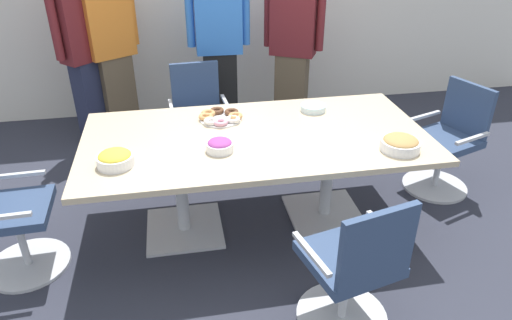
# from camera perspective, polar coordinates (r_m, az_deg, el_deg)

# --- Properties ---
(ground_plane) EXTENTS (10.00, 10.00, 0.01)m
(ground_plane) POSITION_cam_1_polar(r_m,az_deg,el_deg) (3.66, 0.00, -7.60)
(ground_plane) COLOR #2D303D
(conference_table) EXTENTS (2.40, 1.20, 0.75)m
(conference_table) POSITION_cam_1_polar(r_m,az_deg,el_deg) (3.32, 0.00, 1.13)
(conference_table) COLOR #CCB793
(conference_table) RESTS_ON ground
(office_chair_0) EXTENTS (0.69, 0.69, 0.91)m
(office_chair_0) POSITION_cam_1_polar(r_m,az_deg,el_deg) (4.21, 22.35, 1.79)
(office_chair_0) COLOR silver
(office_chair_0) RESTS_ON ground
(office_chair_1) EXTENTS (0.57, 0.57, 0.91)m
(office_chair_1) POSITION_cam_1_polar(r_m,az_deg,el_deg) (4.35, -6.95, 4.81)
(office_chair_1) COLOR silver
(office_chair_1) RESTS_ON ground
(office_chair_2) EXTENTS (0.56, 0.56, 0.91)m
(office_chair_2) POSITION_cam_1_polar(r_m,az_deg,el_deg) (3.41, -28.27, -6.32)
(office_chair_2) COLOR silver
(office_chair_2) RESTS_ON ground
(office_chair_3) EXTENTS (0.65, 0.65, 0.91)m
(office_chair_3) POSITION_cam_1_polar(r_m,az_deg,el_deg) (2.68, 11.80, -13.25)
(office_chair_3) COLOR silver
(office_chair_3) RESTS_ON ground
(person_standing_0) EXTENTS (0.49, 0.49, 1.81)m
(person_standing_0) POSITION_cam_1_polar(r_m,az_deg,el_deg) (4.77, -20.12, 12.43)
(person_standing_0) COLOR #232842
(person_standing_0) RESTS_ON ground
(person_standing_1) EXTENTS (0.56, 0.42, 1.83)m
(person_standing_1) POSITION_cam_1_polar(r_m,az_deg,el_deg) (4.79, -17.36, 13.06)
(person_standing_1) COLOR brown
(person_standing_1) RESTS_ON ground
(person_standing_2) EXTENTS (0.61, 0.24, 1.84)m
(person_standing_2) POSITION_cam_1_polar(r_m,az_deg,el_deg) (4.69, -4.54, 14.05)
(person_standing_2) COLOR black
(person_standing_2) RESTS_ON ground
(person_standing_3) EXTENTS (0.58, 0.40, 1.72)m
(person_standing_3) POSITION_cam_1_polar(r_m,az_deg,el_deg) (4.84, 4.53, 13.61)
(person_standing_3) COLOR brown
(person_standing_3) RESTS_ON ground
(snack_bowl_candy_mix) EXTENTS (0.18, 0.18, 0.08)m
(snack_bowl_candy_mix) POSITION_cam_1_polar(r_m,az_deg,el_deg) (3.05, -4.45, 1.81)
(snack_bowl_candy_mix) COLOR white
(snack_bowl_candy_mix) RESTS_ON conference_table
(snack_bowl_cookies) EXTENTS (0.26, 0.26, 0.10)m
(snack_bowl_cookies) POSITION_cam_1_polar(r_m,az_deg,el_deg) (3.19, 17.24, 1.96)
(snack_bowl_cookies) COLOR white
(snack_bowl_cookies) RESTS_ON conference_table
(snack_bowl_chips_yellow) EXTENTS (0.23, 0.23, 0.10)m
(snack_bowl_chips_yellow) POSITION_cam_1_polar(r_m,az_deg,el_deg) (3.00, -16.84, 0.18)
(snack_bowl_chips_yellow) COLOR white
(snack_bowl_chips_yellow) RESTS_ON conference_table
(donut_platter) EXTENTS (0.33, 0.33, 0.04)m
(donut_platter) POSITION_cam_1_polar(r_m,az_deg,el_deg) (3.50, -4.37, 5.26)
(donut_platter) COLOR white
(donut_platter) RESTS_ON conference_table
(plate_stack) EXTENTS (0.20, 0.20, 0.05)m
(plate_stack) POSITION_cam_1_polar(r_m,az_deg,el_deg) (3.68, 7.00, 6.35)
(plate_stack) COLOR white
(plate_stack) RESTS_ON conference_table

